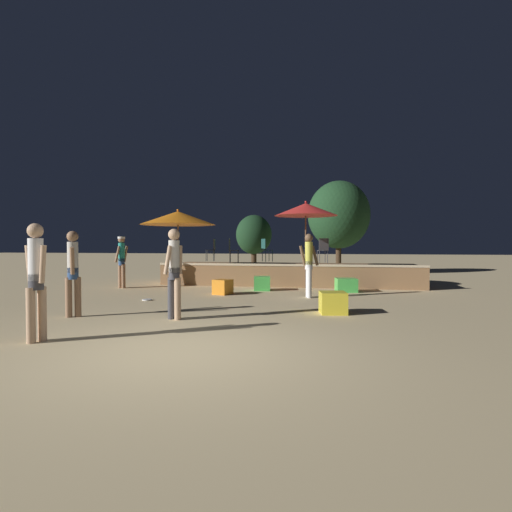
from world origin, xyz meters
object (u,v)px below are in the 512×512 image
person_2 (36,277)px  background_tree_1 (339,215)px  background_tree_0 (254,235)px  cube_seat_1 (223,287)px  cube_seat_3 (333,303)px  patio_umbrella_0 (306,210)px  cube_seat_0 (346,285)px  bistro_chair_3 (265,248)px  person_0 (309,262)px  person_1 (122,259)px  frisbee_disc (147,300)px  cube_seat_2 (262,283)px  bistro_chair_2 (323,248)px  person_4 (174,270)px  bistro_chair_1 (212,248)px  person_3 (73,270)px  patio_umbrella_1 (178,218)px  bistro_chair_0 (232,248)px

person_2 → background_tree_1: background_tree_1 is taller
background_tree_0 → person_2: bearing=-90.8°
cube_seat_1 → cube_seat_3: size_ratio=0.94×
patio_umbrella_0 → cube_seat_0: patio_umbrella_0 is taller
cube_seat_3 → bistro_chair_3: 7.42m
person_0 → person_1: (-6.46, 1.24, 0.02)m
patio_umbrella_0 → frisbee_disc: (-3.91, -3.86, -2.66)m
cube_seat_2 → cube_seat_1: bearing=-128.1°
cube_seat_2 → person_2: (-2.10, -7.45, 0.77)m
cube_seat_2 → background_tree_1: 9.07m
bistro_chair_2 → background_tree_1: size_ratio=0.19×
cube_seat_3 → background_tree_0: bearing=109.6°
cube_seat_0 → bistro_chair_2: bearing=111.7°
person_4 → background_tree_0: size_ratio=0.59×
bistro_chair_1 → background_tree_1: (5.06, 5.42, 1.66)m
person_3 → frisbee_disc: bearing=49.7°
cube_seat_0 → person_4: size_ratio=0.40×
person_3 → bistro_chair_3: 8.68m
person_0 → bistro_chair_2: (0.28, 3.61, 0.38)m
patio_umbrella_0 → cube_seat_1: size_ratio=4.98×
bistro_chair_2 → background_tree_0: 6.78m
cube_seat_1 → bistro_chair_3: (0.57, 4.07, 1.14)m
patio_umbrella_1 → cube_seat_2: bearing=-18.1°
person_0 → bistro_chair_3: person_0 is taller
person_3 → bistro_chair_0: size_ratio=1.96×
cube_seat_0 → person_4: bearing=-122.2°
patio_umbrella_0 → bistro_chair_1: (-3.92, 1.90, -1.32)m
bistro_chair_1 → person_4: bearing=3.3°
cube_seat_1 → frisbee_disc: size_ratio=2.35×
bistro_chair_0 → background_tree_1: (3.95, 6.54, 1.66)m
bistro_chair_3 → person_0: bearing=168.5°
patio_umbrella_0 → person_1: size_ratio=1.68×
person_1 → bistro_chair_2: (6.74, 2.38, 0.36)m
cube_seat_1 → bistro_chair_0: bistro_chair_0 is taller
bistro_chair_1 → cube_seat_3: bearing=26.3°
bistro_chair_2 → bistro_chair_0: bearing=-12.5°
cube_seat_2 → bistro_chair_2: bistro_chair_2 is taller
person_2 → background_tree_0: (0.22, 15.18, 1.00)m
person_3 → background_tree_0: size_ratio=0.58×
person_3 → person_4: bearing=-28.6°
person_3 → bistro_chair_0: bearing=46.0°
patio_umbrella_1 → background_tree_0: bearing=77.5°
cube_seat_3 → person_4: size_ratio=0.35×
cube_seat_0 → cube_seat_3: bearing=-95.1°
patio_umbrella_0 → person_3: bearing=-123.5°
cube_seat_1 → bistro_chair_1: bistro_chair_1 is taller
bistro_chair_3 → background_tree_1: bearing=-64.2°
cube_seat_0 → bistro_chair_1: (-5.26, 2.70, 1.15)m
cube_seat_2 → bistro_chair_3: bistro_chair_3 is taller
patio_umbrella_1 → person_4: 7.06m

